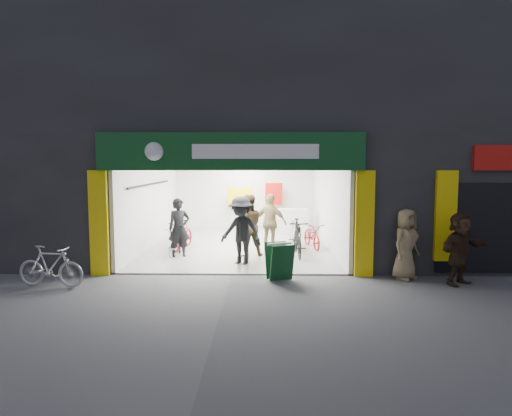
{
  "coord_description": "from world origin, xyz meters",
  "views": [
    {
      "loc": [
        0.82,
        -11.08,
        2.79
      ],
      "look_at": [
        0.58,
        1.5,
        1.53
      ],
      "focal_mm": 32.0,
      "sensor_mm": 36.0,
      "label": 1
    }
  ],
  "objects_px": {
    "bike_left_front": "(178,241)",
    "parked_bike": "(51,266)",
    "pedestrian_near": "(406,244)",
    "sandwich_board": "(279,261)",
    "bike_right_front": "(298,238)"
  },
  "relations": [
    {
      "from": "bike_left_front",
      "to": "bike_right_front",
      "type": "xyz_separation_m",
      "value": [
        3.6,
        -0.18,
        0.14
      ]
    },
    {
      "from": "sandwich_board",
      "to": "bike_right_front",
      "type": "bearing_deg",
      "value": 57.17
    },
    {
      "from": "pedestrian_near",
      "to": "sandwich_board",
      "type": "xyz_separation_m",
      "value": [
        -3.02,
        -0.2,
        -0.36
      ]
    },
    {
      "from": "bike_left_front",
      "to": "parked_bike",
      "type": "xyz_separation_m",
      "value": [
        -2.17,
        -3.62,
        0.05
      ]
    },
    {
      "from": "bike_right_front",
      "to": "pedestrian_near",
      "type": "xyz_separation_m",
      "value": [
        2.39,
        -2.59,
        0.29
      ]
    },
    {
      "from": "bike_left_front",
      "to": "bike_right_front",
      "type": "distance_m",
      "value": 3.61
    },
    {
      "from": "bike_right_front",
      "to": "sandwich_board",
      "type": "height_order",
      "value": "bike_right_front"
    },
    {
      "from": "bike_left_front",
      "to": "pedestrian_near",
      "type": "height_order",
      "value": "pedestrian_near"
    },
    {
      "from": "pedestrian_near",
      "to": "parked_bike",
      "type": "bearing_deg",
      "value": 144.73
    },
    {
      "from": "pedestrian_near",
      "to": "sandwich_board",
      "type": "relative_size",
      "value": 1.92
    },
    {
      "from": "bike_left_front",
      "to": "sandwich_board",
      "type": "distance_m",
      "value": 4.2
    },
    {
      "from": "parked_bike",
      "to": "pedestrian_near",
      "type": "xyz_separation_m",
      "value": [
        8.16,
        0.85,
        0.37
      ]
    },
    {
      "from": "bike_left_front",
      "to": "pedestrian_near",
      "type": "bearing_deg",
      "value": -18.36
    },
    {
      "from": "bike_right_front",
      "to": "parked_bike",
      "type": "bearing_deg",
      "value": -150.69
    },
    {
      "from": "bike_right_front",
      "to": "parked_bike",
      "type": "distance_m",
      "value": 6.72
    }
  ]
}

